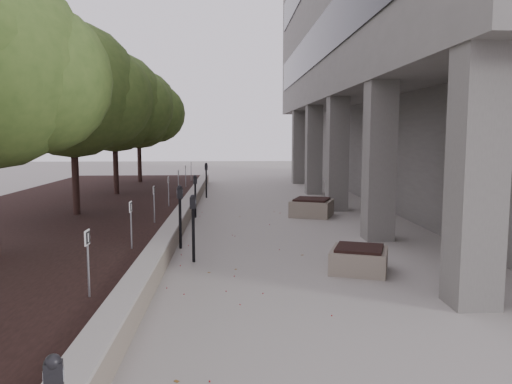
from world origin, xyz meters
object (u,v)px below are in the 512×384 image
object	(u,v)px
parking_meter_3	(193,228)
planter_front	(359,259)
parking_meter_4	(195,196)
parking_meter_5	(206,180)
crabapple_tree_5	(139,126)
parking_meter_2	(180,217)
crabapple_tree_3	(73,119)
crabapple_tree_4	(114,123)
planter_back	(312,207)

from	to	relation	value
parking_meter_3	planter_front	size ratio (longest dim) A/B	1.36
parking_meter_4	parking_meter_5	world-z (taller)	parking_meter_5
parking_meter_4	parking_meter_5	size ratio (longest dim) A/B	0.93
crabapple_tree_5	parking_meter_2	distance (m)	13.42
parking_meter_4	crabapple_tree_3	bearing A→B (deg)	-166.35
parking_meter_5	planter_front	world-z (taller)	parking_meter_5
crabapple_tree_3	planter_front	world-z (taller)	crabapple_tree_3
crabapple_tree_5	planter_front	bearing A→B (deg)	-65.10
crabapple_tree_4	planter_back	xyz separation A→B (m)	(7.11, -3.26, -2.82)
parking_meter_5	planter_back	bearing A→B (deg)	-56.50
parking_meter_5	planter_front	size ratio (longest dim) A/B	1.42
crabapple_tree_3	parking_meter_2	xyz separation A→B (m)	(3.25, -2.80, -2.37)
crabapple_tree_3	parking_meter_2	size ratio (longest dim) A/B	3.61
parking_meter_5	parking_meter_3	bearing A→B (deg)	-91.78
parking_meter_2	planter_front	distance (m)	4.33
crabapple_tree_5	planter_back	xyz separation A→B (m)	(7.11, -8.26, -2.82)
crabapple_tree_4	parking_meter_5	world-z (taller)	crabapple_tree_4
crabapple_tree_5	crabapple_tree_4	bearing A→B (deg)	-90.00
parking_meter_2	planter_back	bearing A→B (deg)	35.25
parking_meter_5	planter_back	distance (m)	6.24
crabapple_tree_5	parking_meter_4	world-z (taller)	crabapple_tree_5
planter_front	parking_meter_5	bearing A→B (deg)	106.92
parking_meter_5	planter_front	bearing A→B (deg)	-76.24
crabapple_tree_4	planter_back	distance (m)	8.32
parking_meter_5	planter_front	xyz separation A→B (m)	(3.56, -11.71, -0.51)
parking_meter_3	parking_meter_5	distance (m)	10.81
parking_meter_5	crabapple_tree_4	bearing A→B (deg)	-156.18
parking_meter_2	planter_back	world-z (taller)	parking_meter_2
crabapple_tree_3	planter_front	xyz separation A→B (m)	(6.95, -4.98, -2.87)
planter_back	parking_meter_3	bearing A→B (deg)	-120.73
crabapple_tree_3	crabapple_tree_5	xyz separation A→B (m)	(0.00, 10.00, 0.00)
crabapple_tree_3	crabapple_tree_4	bearing A→B (deg)	90.00
parking_meter_3	parking_meter_4	size ratio (longest dim) A/B	1.03
parking_meter_5	planter_back	size ratio (longest dim) A/B	1.19
parking_meter_2	parking_meter_5	xyz separation A→B (m)	(0.14, 9.53, -0.00)
crabapple_tree_3	parking_meter_4	distance (m)	4.39
crabapple_tree_4	crabapple_tree_5	size ratio (longest dim) A/B	1.00
planter_front	parking_meter_2	bearing A→B (deg)	149.50
parking_meter_4	planter_front	bearing A→B (deg)	-73.46
planter_front	crabapple_tree_4	bearing A→B (deg)	124.86
crabapple_tree_3	parking_meter_3	bearing A→B (deg)	-48.13
parking_meter_4	planter_back	size ratio (longest dim) A/B	1.10
crabapple_tree_4	parking_meter_3	bearing A→B (deg)	-68.07
crabapple_tree_5	parking_meter_5	xyz separation A→B (m)	(3.39, -3.27, -2.37)
parking_meter_2	parking_meter_3	world-z (taller)	parking_meter_2
parking_meter_3	parking_meter_4	distance (m)	5.70
crabapple_tree_4	planter_front	distance (m)	12.50
parking_meter_3	parking_meter_2	bearing A→B (deg)	114.24
parking_meter_4	planter_front	distance (m)	7.56
crabapple_tree_4	parking_meter_5	size ratio (longest dim) A/B	3.61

